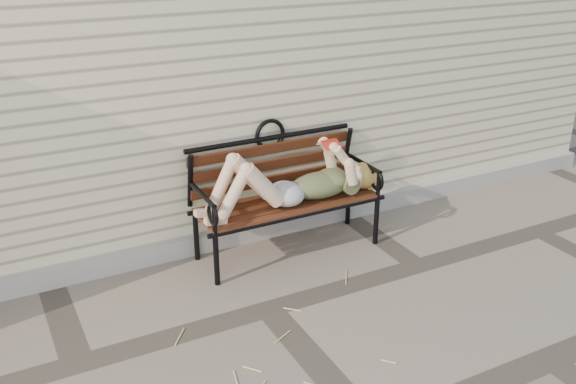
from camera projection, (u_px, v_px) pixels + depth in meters
ground at (269, 309)px, 4.30m from camera, size 80.00×80.00×0.00m
house_wall at (131, 21)px, 6.15m from camera, size 8.00×4.00×3.00m
foundation_strip at (215, 240)px, 5.06m from camera, size 8.00×0.10×0.15m
garden_bench at (283, 181)px, 4.90m from camera, size 1.54×0.61×1.00m
reading_woman at (291, 182)px, 4.80m from camera, size 1.46×0.33×0.46m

